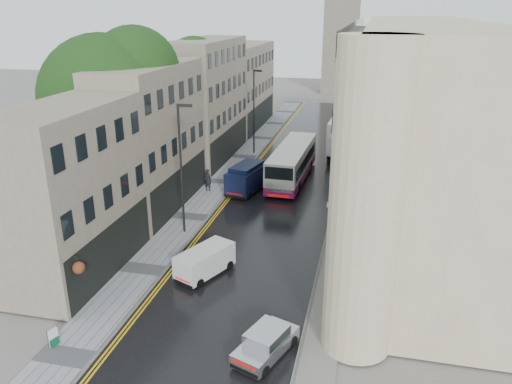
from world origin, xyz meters
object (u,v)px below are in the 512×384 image
at_px(cream_bus, 271,173).
at_px(lamp_post_far, 254,112).
at_px(tree_near, 107,121).
at_px(silver_hatchback, 237,351).
at_px(pedestrian, 208,180).
at_px(estate_sign, 53,337).
at_px(navy_van, 229,181).
at_px(white_lorry, 329,141).
at_px(tree_far, 176,101).
at_px(white_van, 180,267).
at_px(lamp_post_near, 181,171).

bearing_deg(cream_bus, lamp_post_far, 112.77).
xyz_separation_m(tree_near, silver_hatchback, (14.42, -16.01, -6.26)).
xyz_separation_m(pedestrian, estate_sign, (-0.41, -21.77, -0.53)).
relative_size(navy_van, pedestrian, 2.59).
xyz_separation_m(lamp_post_far, estate_sign, (-1.52, -34.31, -3.97)).
bearing_deg(white_lorry, navy_van, -117.37).
bearing_deg(tree_near, navy_van, 27.86).
bearing_deg(tree_near, tree_far, 88.68).
xyz_separation_m(navy_van, lamp_post_far, (-0.94, 13.12, 3.23)).
distance_m(white_van, lamp_post_far, 27.41).
bearing_deg(tree_near, lamp_post_near, -25.88).
relative_size(tree_far, lamp_post_far, 1.41).
bearing_deg(white_van, navy_van, 118.15).
distance_m(white_van, navy_van, 14.02).
height_order(lamp_post_near, lamp_post_far, lamp_post_near).
xyz_separation_m(tree_far, white_lorry, (15.11, 3.94, -4.14)).
distance_m(white_lorry, pedestrian, 15.21).
bearing_deg(white_van, white_lorry, 100.80).
xyz_separation_m(tree_near, lamp_post_far, (7.26, 17.45, -2.40)).
distance_m(navy_van, lamp_post_near, 8.55).
xyz_separation_m(tree_far, lamp_post_near, (6.86, -16.47, -1.60)).
relative_size(pedestrian, estate_sign, 2.16).
relative_size(tree_far, cream_bus, 1.08).
bearing_deg(cream_bus, tree_far, 152.08).
height_order(tree_far, white_lorry, tree_far).
bearing_deg(pedestrian, silver_hatchback, 127.17).
height_order(navy_van, estate_sign, navy_van).
relative_size(white_van, pedestrian, 1.93).
bearing_deg(pedestrian, tree_near, 54.25).
bearing_deg(white_lorry, cream_bus, -108.96).
xyz_separation_m(silver_hatchback, lamp_post_far, (-7.16, 33.46, 3.86)).
distance_m(silver_hatchback, navy_van, 21.28).
relative_size(lamp_post_near, estate_sign, 9.93).
distance_m(tree_far, white_lorry, 16.15).
distance_m(pedestrian, estate_sign, 21.78).
xyz_separation_m(white_van, pedestrian, (-3.11, 14.55, 0.22)).
bearing_deg(tree_far, navy_van, -47.64).
height_order(silver_hatchback, estate_sign, silver_hatchback).
distance_m(pedestrian, lamp_post_far, 13.05).
bearing_deg(lamp_post_far, tree_far, -130.45).
xyz_separation_m(cream_bus, estate_sign, (-5.64, -23.50, -1.01)).
distance_m(silver_hatchback, lamp_post_near, 15.02).
xyz_separation_m(silver_hatchback, estate_sign, (-8.68, -0.85, -0.11)).
relative_size(silver_hatchback, white_van, 0.94).
relative_size(tree_far, white_van, 3.29).
distance_m(cream_bus, estate_sign, 24.19).
relative_size(silver_hatchback, lamp_post_far, 0.40).
xyz_separation_m(tree_near, navy_van, (8.20, 4.34, -5.63)).
relative_size(cream_bus, white_van, 3.04).
distance_m(tree_near, white_lorry, 23.41).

